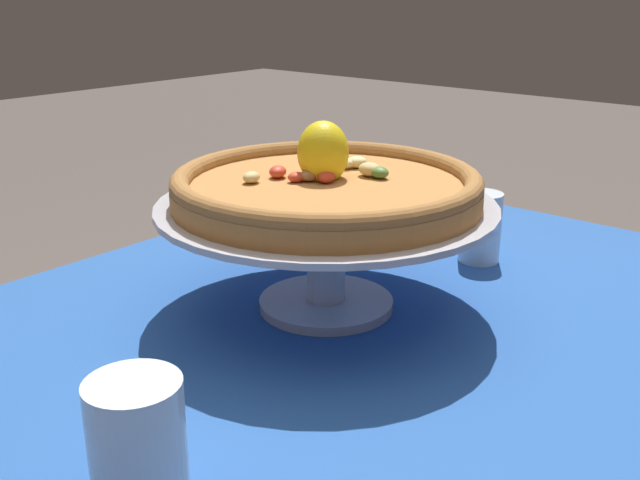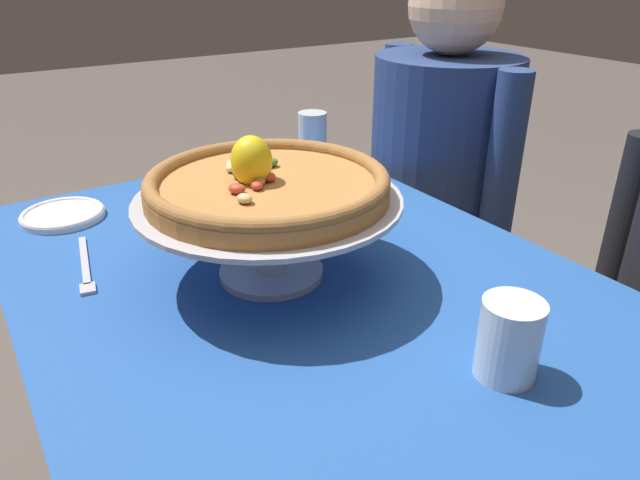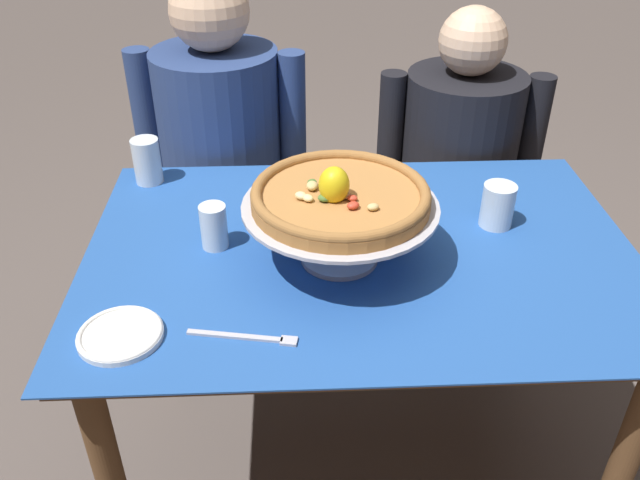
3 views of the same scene
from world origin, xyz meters
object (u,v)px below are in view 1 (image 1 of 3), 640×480
Objects in this scene: water_glass_side_left at (480,232)px; side_plate at (374,197)px; pizza_stand at (326,230)px; pizza at (326,185)px; water_glass_side_right at (138,449)px; dinner_fork at (283,229)px.

side_plate is at bearing -116.50° from water_glass_side_left.
side_plate is at bearing -150.72° from pizza_stand.
water_glass_side_left is at bearing 166.84° from pizza.
water_glass_side_left is at bearing 63.50° from side_plate.
water_glass_side_right is (0.39, 0.13, -0.12)m from pizza.
side_plate is at bearing -150.77° from pizza.
pizza_stand reaches higher than dinner_fork.
water_glass_side_right is (0.67, 0.06, -0.00)m from water_glass_side_left.
dinner_fork is at bearing -146.40° from water_glass_side_right.
water_glass_side_right reaches higher than dinner_fork.
dinner_fork is (0.09, -0.32, -0.04)m from water_glass_side_left.
water_glass_side_right is at bearing 18.34° from pizza.
pizza is at bearing 29.23° from side_plate.
side_plate is (-0.15, -0.31, -0.04)m from water_glass_side_left.
pizza_stand is at bearing 53.25° from dinner_fork.
water_glass_side_left is 0.99× the size of water_glass_side_right.
water_glass_side_right reaches higher than side_plate.
pizza_stand is 0.34m from dinner_fork.
dinner_fork is (0.24, -0.01, -0.01)m from side_plate.
pizza is at bearing -161.66° from water_glass_side_right.
pizza is 0.43m from water_glass_side_right.
pizza_stand is 3.98× the size of water_glass_side_right.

